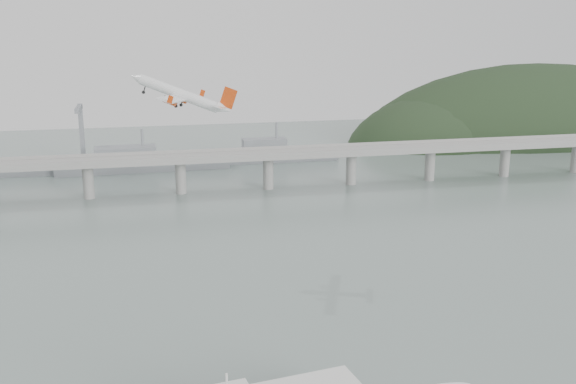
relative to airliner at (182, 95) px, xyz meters
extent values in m
plane|color=slate|center=(35.17, -73.34, -69.35)|extent=(900.00, 900.00, 0.00)
cube|color=gray|center=(35.17, 126.66, -49.35)|extent=(800.00, 22.00, 2.20)
cube|color=gray|center=(35.17, 116.16, -47.35)|extent=(800.00, 0.60, 1.80)
cube|color=gray|center=(35.17, 137.16, -47.35)|extent=(800.00, 0.60, 1.80)
cylinder|color=gray|center=(-44.83, 126.66, -59.85)|extent=(6.00, 6.00, 21.00)
cylinder|color=gray|center=(5.17, 126.66, -59.85)|extent=(6.00, 6.00, 21.00)
cylinder|color=gray|center=(55.17, 126.66, -59.85)|extent=(6.00, 6.00, 21.00)
cylinder|color=gray|center=(105.17, 126.66, -59.85)|extent=(6.00, 6.00, 21.00)
cylinder|color=gray|center=(155.17, 126.66, -59.85)|extent=(6.00, 6.00, 21.00)
cylinder|color=gray|center=(205.17, 126.66, -59.85)|extent=(6.00, 6.00, 21.00)
cylinder|color=gray|center=(255.17, 126.66, -59.85)|extent=(6.00, 6.00, 21.00)
ellipsoid|color=black|center=(305.17, 256.66, -87.35)|extent=(320.00, 150.00, 156.00)
ellipsoid|color=black|center=(210.17, 246.66, -81.35)|extent=(140.00, 110.00, 96.00)
cube|color=slate|center=(-14.83, 191.66, -65.35)|extent=(110.55, 21.43, 8.00)
cube|color=slate|center=(-25.83, 191.66, -57.35)|extent=(39.01, 16.73, 8.00)
cylinder|color=slate|center=(-14.83, 191.66, -49.35)|extent=(1.60, 1.60, 14.00)
cube|color=slate|center=(75.17, 201.66, -65.35)|extent=(85.00, 13.60, 8.00)
cube|color=slate|center=(66.67, 201.66, -57.35)|extent=(29.75, 11.90, 8.00)
cylinder|color=slate|center=(75.17, 201.66, -49.35)|extent=(1.60, 1.60, 14.00)
cube|color=slate|center=(-54.83, 226.66, -49.35)|extent=(3.00, 3.00, 40.00)
cube|color=slate|center=(-54.83, 216.66, -31.35)|extent=(3.00, 28.00, 3.00)
cylinder|color=silver|center=(1.34, -107.12, -54.07)|extent=(0.64, 0.64, 4.53)
cylinder|color=silver|center=(-0.84, 0.37, 0.48)|extent=(28.23, 16.52, 13.36)
cone|color=silver|center=(-15.72, 6.74, 6.00)|extent=(6.46, 5.74, 5.09)
cone|color=silver|center=(14.68, -6.25, -4.71)|extent=(7.23, 5.83, 5.43)
cube|color=silver|center=(-0.25, 0.05, -0.87)|extent=(18.49, 35.63, 3.88)
cube|color=silver|center=(13.99, -5.91, -3.65)|extent=(7.90, 13.16, 1.99)
cube|color=#C63B0D|center=(16.04, -6.58, -0.66)|extent=(6.53, 2.69, 8.14)
cylinder|color=#C63B0D|center=(0.10, 6.21, -2.06)|extent=(5.62, 4.41, 3.82)
cylinder|color=black|center=(-1.85, 7.04, -1.34)|extent=(2.03, 2.63, 2.46)
cube|color=silver|center=(0.44, 6.12, -1.05)|extent=(2.83, 1.34, 2.09)
cylinder|color=#C63B0D|center=(-4.33, -4.67, -1.48)|extent=(5.62, 4.41, 3.82)
cylinder|color=black|center=(-6.29, -3.83, -0.75)|extent=(2.03, 2.63, 2.46)
cube|color=silver|center=(-4.00, -4.75, -0.47)|extent=(2.83, 1.34, 2.09)
cylinder|color=black|center=(0.19, 2.78, -2.83)|extent=(1.29, 0.70, 2.57)
cylinder|color=black|center=(-0.18, 2.87, -3.94)|extent=(1.56, 0.93, 1.51)
cylinder|color=black|center=(-1.90, -2.37, -2.55)|extent=(1.29, 0.70, 2.57)
cylinder|color=black|center=(-2.28, -2.27, -3.67)|extent=(1.56, 0.93, 1.51)
cylinder|color=black|center=(-12.95, 5.38, 1.79)|extent=(1.29, 0.70, 2.57)
cylinder|color=black|center=(-13.32, 5.47, 0.68)|extent=(1.56, 0.93, 1.51)
cube|color=#C63B0D|center=(8.88, 15.96, -1.25)|extent=(2.38, 1.04, 2.99)
cube|color=#C63B0D|center=(-4.84, -17.65, 0.55)|extent=(2.38, 1.04, 2.99)
camera|label=1|loc=(-14.45, -245.28, 27.14)|focal=42.00mm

